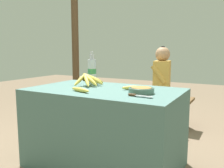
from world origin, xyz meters
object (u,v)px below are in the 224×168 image
(loose_banana_front, at_px, (80,90))
(knife, at_px, (137,95))
(serving_bowl, at_px, (141,90))
(wooden_bench, at_px, (144,100))
(water_bottle, at_px, (92,70))
(loose_banana_side, at_px, (133,88))
(seated_vendor, at_px, (158,81))
(support_post_near, at_px, (75,36))
(banana_bunch_green, at_px, (123,88))
(banana_bunch_ripe, at_px, (89,79))

(loose_banana_front, height_order, knife, loose_banana_front)
(serving_bowl, distance_m, wooden_bench, 1.54)
(serving_bowl, height_order, loose_banana_front, serving_bowl)
(water_bottle, xyz_separation_m, loose_banana_side, (0.55, -0.21, -0.11))
(serving_bowl, height_order, wooden_bench, serving_bowl)
(seated_vendor, distance_m, support_post_near, 1.69)
(seated_vendor, bearing_deg, serving_bowl, 91.26)
(loose_banana_side, bearing_deg, banana_bunch_green, 119.31)
(serving_bowl, xyz_separation_m, loose_banana_front, (-0.45, -0.18, -0.01))
(serving_bowl, xyz_separation_m, support_post_near, (-1.84, 1.57, 0.55))
(banana_bunch_green, xyz_separation_m, support_post_near, (-1.00, 0.18, 0.79))
(support_post_near, bearing_deg, seated_vendor, -7.93)
(banana_bunch_green, bearing_deg, seated_vendor, -4.03)
(water_bottle, bearing_deg, serving_bowl, -26.03)
(wooden_bench, height_order, support_post_near, support_post_near)
(banana_bunch_ripe, distance_m, loose_banana_front, 0.34)
(banana_bunch_ripe, xyz_separation_m, knife, (0.60, -0.28, -0.05))
(loose_banana_side, xyz_separation_m, knife, (0.15, -0.27, -0.01))
(banana_bunch_ripe, xyz_separation_m, seated_vendor, (0.28, 1.22, -0.14))
(water_bottle, bearing_deg, loose_banana_front, -66.31)
(support_post_near, bearing_deg, loose_banana_side, -40.24)
(loose_banana_side, distance_m, banana_bunch_green, 1.48)
(banana_bunch_ripe, xyz_separation_m, loose_banana_side, (0.46, -0.01, -0.05))
(loose_banana_side, distance_m, knife, 0.31)
(serving_bowl, bearing_deg, loose_banana_front, -158.92)
(serving_bowl, bearing_deg, banana_bunch_green, 121.04)
(water_bottle, height_order, loose_banana_front, water_bottle)
(wooden_bench, bearing_deg, knife, -70.72)
(banana_bunch_ripe, bearing_deg, loose_banana_front, -67.98)
(water_bottle, xyz_separation_m, banana_bunch_green, (-0.16, 1.07, -0.35))
(banana_bunch_green, distance_m, support_post_near, 1.29)
(loose_banana_front, xyz_separation_m, banana_bunch_green, (-0.39, 1.57, -0.24))
(water_bottle, distance_m, banana_bunch_green, 1.13)
(serving_bowl, height_order, loose_banana_side, serving_bowl)
(banana_bunch_ripe, relative_size, loose_banana_side, 1.91)
(seated_vendor, xyz_separation_m, banana_bunch_green, (-0.54, 0.04, -0.14))
(wooden_bench, bearing_deg, banana_bunch_green, -179.59)
(wooden_bench, bearing_deg, loose_banana_side, -72.98)
(loose_banana_side, distance_m, seated_vendor, 1.25)
(seated_vendor, bearing_deg, wooden_bench, -21.58)
(serving_bowl, distance_m, support_post_near, 2.48)
(serving_bowl, relative_size, support_post_near, 0.08)
(knife, bearing_deg, wooden_bench, 111.98)
(loose_banana_front, distance_m, loose_banana_side, 0.44)
(banana_bunch_ripe, bearing_deg, loose_banana_side, -1.84)
(loose_banana_front, relative_size, loose_banana_side, 1.28)
(knife, bearing_deg, banana_bunch_ripe, 157.71)
(banana_bunch_ripe, bearing_deg, knife, -24.99)
(knife, bearing_deg, serving_bowl, 101.71)
(banana_bunch_ripe, height_order, seated_vendor, seated_vendor)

